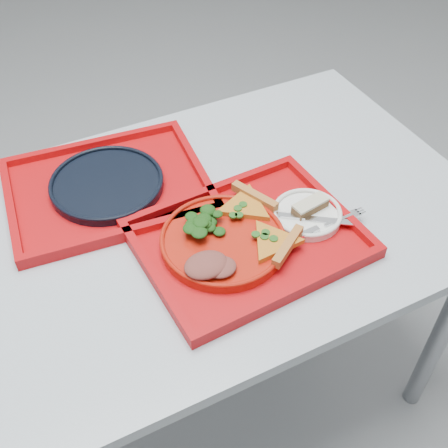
{
  "coord_description": "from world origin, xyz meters",
  "views": [
    {
      "loc": [
        -0.18,
        -0.82,
        1.62
      ],
      "look_at": [
        0.19,
        -0.07,
        0.78
      ],
      "focal_mm": 45.0,
      "sensor_mm": 36.0,
      "label": 1
    }
  ],
  "objects_px": {
    "tray_main": "(248,241)",
    "navy_plate": "(107,185)",
    "dessert_bar": "(310,206)",
    "tray_far": "(108,189)",
    "dinner_plate": "(223,242)"
  },
  "relations": [
    {
      "from": "tray_main",
      "to": "navy_plate",
      "type": "xyz_separation_m",
      "value": [
        -0.21,
        0.29,
        0.01
      ]
    },
    {
      "from": "dinner_plate",
      "to": "navy_plate",
      "type": "height_order",
      "value": "dinner_plate"
    },
    {
      "from": "tray_main",
      "to": "dinner_plate",
      "type": "height_order",
      "value": "dinner_plate"
    },
    {
      "from": "tray_main",
      "to": "navy_plate",
      "type": "bearing_deg",
      "value": 123.1
    },
    {
      "from": "tray_main",
      "to": "dessert_bar",
      "type": "xyz_separation_m",
      "value": [
        0.16,
        0.01,
        0.03
      ]
    },
    {
      "from": "dinner_plate",
      "to": "navy_plate",
      "type": "bearing_deg",
      "value": 119.25
    },
    {
      "from": "tray_main",
      "to": "dinner_plate",
      "type": "xyz_separation_m",
      "value": [
        -0.06,
        0.01,
        0.02
      ]
    },
    {
      "from": "dinner_plate",
      "to": "dessert_bar",
      "type": "distance_m",
      "value": 0.21
    },
    {
      "from": "dinner_plate",
      "to": "navy_plate",
      "type": "relative_size",
      "value": 1.0
    },
    {
      "from": "tray_far",
      "to": "dessert_bar",
      "type": "distance_m",
      "value": 0.47
    },
    {
      "from": "tray_far",
      "to": "dessert_bar",
      "type": "height_order",
      "value": "dessert_bar"
    },
    {
      "from": "tray_main",
      "to": "dessert_bar",
      "type": "distance_m",
      "value": 0.16
    },
    {
      "from": "tray_main",
      "to": "navy_plate",
      "type": "distance_m",
      "value": 0.36
    },
    {
      "from": "dinner_plate",
      "to": "navy_plate",
      "type": "distance_m",
      "value": 0.32
    },
    {
      "from": "dessert_bar",
      "to": "navy_plate",
      "type": "bearing_deg",
      "value": 133.49
    }
  ]
}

